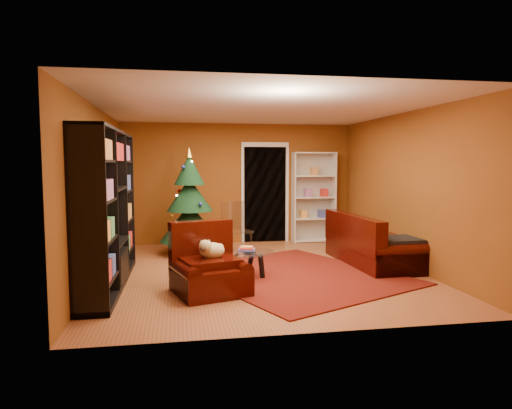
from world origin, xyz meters
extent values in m
cube|color=brown|center=(0.00, 0.00, -0.03)|extent=(5.00, 5.50, 0.05)
cube|color=silver|center=(0.00, 0.00, 2.62)|extent=(5.00, 5.50, 0.05)
cube|color=brown|center=(0.00, 2.77, 1.30)|extent=(5.00, 0.05, 2.60)
cube|color=brown|center=(-2.52, 0.00, 1.30)|extent=(0.05, 5.50, 2.60)
cube|color=brown|center=(2.52, 0.00, 1.30)|extent=(0.05, 5.50, 2.60)
cube|color=#62160E|center=(0.47, -0.38, 0.01)|extent=(3.81, 4.03, 0.02)
cube|color=#1A5B6C|center=(-1.11, 2.30, 0.14)|extent=(0.29, 0.29, 0.27)
cube|color=#30763F|center=(-0.91, 1.97, 0.12)|extent=(0.32, 0.32, 0.25)
camera|label=1|loc=(-1.29, -7.14, 1.75)|focal=32.00mm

